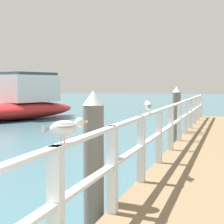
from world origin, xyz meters
name	(u,v)px	position (x,y,z in m)	size (l,w,h in m)	color
pier_deck	(218,154)	(0.00, 9.87, 0.19)	(2.37, 19.74, 0.39)	#846B4C
pier_railing	(175,120)	(-1.10, 9.87, 1.06)	(0.12, 18.26, 1.10)	white
dock_piling_near	(94,160)	(-1.48, 4.48, 0.97)	(0.29, 0.29, 1.91)	#6B6056
dock_piling_far	(176,114)	(-1.48, 12.91, 0.97)	(0.29, 0.29, 1.91)	#6B6056
seagull_foreground	(64,128)	(-1.10, 2.63, 1.62)	(0.28, 0.43, 0.21)	white
seagull_background	(148,106)	(-1.11, 6.29, 1.62)	(0.23, 0.47, 0.21)	white
boat_1	(22,103)	(-11.13, 19.41, 0.89)	(5.46, 8.78, 2.67)	red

